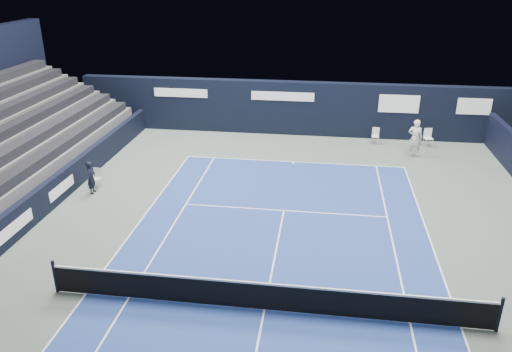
{
  "coord_description": "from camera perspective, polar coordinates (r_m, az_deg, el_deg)",
  "views": [
    {
      "loc": [
        1.41,
        -11.71,
        9.27
      ],
      "look_at": [
        -1.21,
        6.79,
        1.3
      ],
      "focal_mm": 35.0,
      "sensor_mm": 36.0,
      "label": 1
    }
  ],
  "objects": [
    {
      "name": "back_sponsor_wall",
      "position": [
        29.28,
        5.05,
        7.72
      ],
      "size": [
        26.0,
        0.63,
        3.1
      ],
      "color": "black",
      "rests_on": "ground"
    },
    {
      "name": "tennis_player",
      "position": [
        27.08,
        17.72,
        4.17
      ],
      "size": [
        0.83,
        0.94,
        1.97
      ],
      "color": "white",
      "rests_on": "ground"
    },
    {
      "name": "line_judge_chair",
      "position": [
        23.5,
        -17.72,
        -0.02
      ],
      "size": [
        0.4,
        0.39,
        0.85
      ],
      "rotation": [
        0.0,
        0.0,
        -0.08
      ],
      "color": "white",
      "rests_on": "ground"
    },
    {
      "name": "line_judge",
      "position": [
        22.78,
        -18.3,
        -0.14
      ],
      "size": [
        0.41,
        0.57,
        1.47
      ],
      "primitive_type": "imported",
      "rotation": [
        0.0,
        0.0,
        1.69
      ],
      "color": "black",
      "rests_on": "ground"
    },
    {
      "name": "folding_chair_back_a",
      "position": [
        28.67,
        13.51,
        4.83
      ],
      "size": [
        0.43,
        0.46,
        0.89
      ],
      "rotation": [
        0.0,
        0.0,
        -0.1
      ],
      "color": "silver",
      "rests_on": "ground"
    },
    {
      "name": "folding_chair_back_b",
      "position": [
        29.0,
        19.07,
        4.33
      ],
      "size": [
        0.51,
        0.49,
        0.99
      ],
      "rotation": [
        0.0,
        0.0,
        0.18
      ],
      "color": "white",
      "rests_on": "ground"
    },
    {
      "name": "ground",
      "position": [
        16.61,
        1.84,
        -10.84
      ],
      "size": [
        48.0,
        48.0,
        0.0
      ],
      "primitive_type": "plane",
      "color": "#4D5C52",
      "rests_on": "ground"
    },
    {
      "name": "side_barrier_left",
      "position": [
        22.51,
        -21.71,
        -1.29
      ],
      "size": [
        0.33,
        22.0,
        1.2
      ],
      "color": "black",
      "rests_on": "ground"
    },
    {
      "name": "court_surface",
      "position": [
        15.0,
        0.96,
        -15.06
      ],
      "size": [
        10.97,
        23.77,
        0.01
      ],
      "primitive_type": "cube",
      "color": "navy",
      "rests_on": "ground"
    },
    {
      "name": "court_markings",
      "position": [
        14.99,
        0.97,
        -15.04
      ],
      "size": [
        11.03,
        23.83,
        0.0
      ],
      "color": "white",
      "rests_on": "court_surface"
    },
    {
      "name": "tennis_net",
      "position": [
        14.69,
        0.98,
        -13.51
      ],
      "size": [
        12.9,
        0.1,
        1.1
      ],
      "color": "black",
      "rests_on": "ground"
    }
  ]
}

